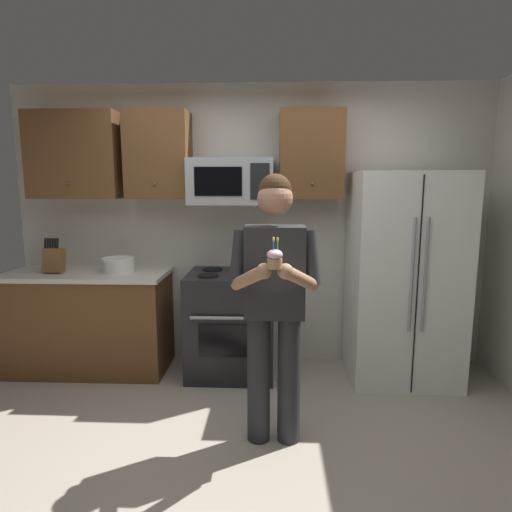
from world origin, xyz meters
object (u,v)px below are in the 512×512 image
microwave (231,182)px  bowl_large_white (119,265)px  oven_range (231,323)px  cupcake (275,258)px  refrigerator (404,278)px  person (274,296)px  knife_block (54,260)px

microwave → bowl_large_white: (-1.00, -0.11, -0.73)m
bowl_large_white → oven_range: bearing=-0.4°
microwave → cupcake: (0.38, -1.52, -0.43)m
refrigerator → person: size_ratio=1.02×
microwave → refrigerator: size_ratio=0.41×
microwave → person: 1.45m
refrigerator → cupcake: (-1.12, -1.36, 0.39)m
oven_range → refrigerator: bearing=-1.5°
oven_range → person: size_ratio=0.53×
oven_range → microwave: microwave is taller
microwave → bowl_large_white: 1.25m
cupcake → refrigerator: bearing=50.7°
oven_range → person: bearing=-70.3°
oven_range → knife_block: 1.67m
microwave → bowl_large_white: bearing=-173.6°
oven_range → refrigerator: size_ratio=0.52×
refrigerator → cupcake: refrigerator is taller
knife_block → person: 2.22m
bowl_large_white → cupcake: 2.00m
refrigerator → knife_block: size_ratio=5.63×
knife_block → cupcake: cupcake is taller
refrigerator → microwave: bearing=174.0°
oven_range → person: (0.38, -1.07, 0.53)m
microwave → person: size_ratio=0.42×
microwave → knife_block: 1.72m
person → cupcake: bearing=-90.0°
oven_range → refrigerator: 1.56m
oven_range → cupcake: bearing=-74.6°
bowl_large_white → cupcake: (1.39, -1.41, 0.30)m
refrigerator → oven_range: bearing=178.5°
person → bowl_large_white: bearing=142.1°
microwave → knife_block: (-1.57, -0.15, -0.68)m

